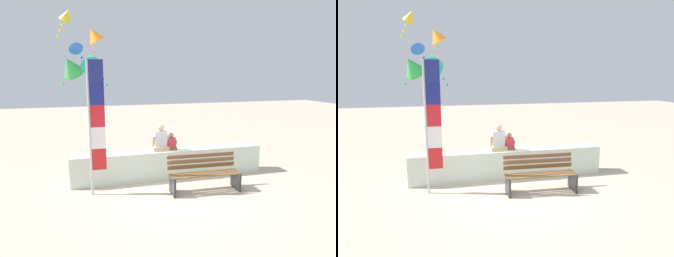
{
  "view_description": "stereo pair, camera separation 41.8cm",
  "coord_description": "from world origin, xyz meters",
  "views": [
    {
      "loc": [
        -2.37,
        -6.79,
        2.93
      ],
      "look_at": [
        -0.06,
        1.21,
        1.39
      ],
      "focal_mm": 33.47,
      "sensor_mm": 36.0,
      "label": 1
    },
    {
      "loc": [
        -1.97,
        -6.9,
        2.93
      ],
      "look_at": [
        -0.06,
        1.21,
        1.39
      ],
      "focal_mm": 33.47,
      "sensor_mm": 36.0,
      "label": 2
    }
  ],
  "objects": [
    {
      "name": "kite_green",
      "position": [
        -2.53,
        3.21,
        3.07
      ],
      "size": [
        1.0,
        1.05,
        0.99
      ],
      "color": "green"
    },
    {
      "name": "kite_orange",
      "position": [
        -1.75,
        4.04,
        4.07
      ],
      "size": [
        0.69,
        0.72,
        1.08
      ],
      "color": "orange"
    },
    {
      "name": "seawall_ledge",
      "position": [
        0.0,
        1.21,
        0.39
      ],
      "size": [
        5.32,
        0.49,
        0.79
      ],
      "primitive_type": "cube",
      "color": "silver",
      "rests_on": "ground"
    },
    {
      "name": "kite_yellow",
      "position": [
        -2.59,
        4.7,
        4.76
      ],
      "size": [
        0.68,
        0.68,
        1.04
      ],
      "color": "yellow"
    },
    {
      "name": "flag_banner",
      "position": [
        -2.02,
        0.54,
        1.78
      ],
      "size": [
        0.38,
        0.05,
        3.18
      ],
      "color": "#B7B7BC",
      "rests_on": "ground"
    },
    {
      "name": "park_bench",
      "position": [
        0.54,
        0.07,
        0.42
      ],
      "size": [
        1.79,
        0.69,
        0.88
      ],
      "color": "brown",
      "rests_on": "ground"
    },
    {
      "name": "kite_teal",
      "position": [
        -1.91,
        2.82,
        3.23
      ],
      "size": [
        0.77,
        0.85,
        1.18
      ],
      "color": "teal"
    },
    {
      "name": "kite_blue",
      "position": [
        -2.37,
        3.53,
        3.69
      ],
      "size": [
        0.61,
        0.64,
        0.86
      ],
      "color": "blue"
    },
    {
      "name": "person_child",
      "position": [
        0.04,
        1.24,
        0.97
      ],
      "size": [
        0.31,
        0.23,
        0.47
      ],
      "color": "brown",
      "rests_on": "seawall_ledge"
    },
    {
      "name": "person_adult",
      "position": [
        -0.27,
        1.24,
        1.08
      ],
      "size": [
        0.49,
        0.36,
        0.74
      ],
      "color": "tan",
      "rests_on": "seawall_ledge"
    },
    {
      "name": "ground_plane",
      "position": [
        0.0,
        0.0,
        0.0
      ],
      "size": [
        40.0,
        40.0,
        0.0
      ],
      "primitive_type": "plane",
      "color": "#B9AB94"
    }
  ]
}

